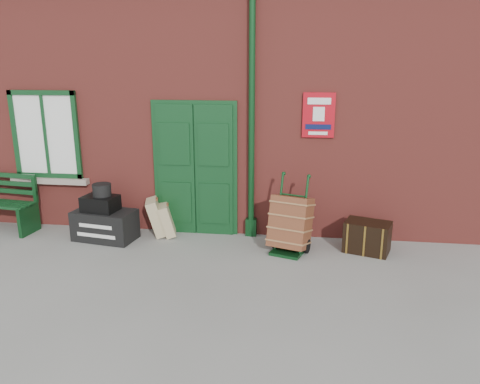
# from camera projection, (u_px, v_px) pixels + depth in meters

# --- Properties ---
(ground) EXTENTS (80.00, 80.00, 0.00)m
(ground) POSITION_uv_depth(u_px,v_px,m) (195.00, 269.00, 6.69)
(ground) COLOR gray
(ground) RESTS_ON ground
(station_building) EXTENTS (10.30, 4.30, 4.36)m
(station_building) POSITION_uv_depth(u_px,v_px,m) (231.00, 97.00, 9.43)
(station_building) COLOR maroon
(station_building) RESTS_ON ground
(houdini_trunk) EXTENTS (1.07, 0.70, 0.50)m
(houdini_trunk) POSITION_uv_depth(u_px,v_px,m) (105.00, 225.00, 7.75)
(houdini_trunk) COLOR black
(houdini_trunk) RESTS_ON ground
(strongbox) EXTENTS (0.60, 0.48, 0.25)m
(strongbox) POSITION_uv_depth(u_px,v_px,m) (100.00, 203.00, 7.65)
(strongbox) COLOR black
(strongbox) RESTS_ON houdini_trunk
(hatbox) EXTENTS (0.34, 0.34, 0.20)m
(hatbox) POSITION_uv_depth(u_px,v_px,m) (102.00, 190.00, 7.62)
(hatbox) COLOR black
(hatbox) RESTS_ON strongbox
(suitcase_back) EXTENTS (0.44, 0.52, 0.65)m
(suitcase_back) POSITION_uv_depth(u_px,v_px,m) (157.00, 217.00, 7.91)
(suitcase_back) COLOR tan
(suitcase_back) RESTS_ON ground
(suitcase_front) EXTENTS (0.39, 0.46, 0.55)m
(suitcase_front) POSITION_uv_depth(u_px,v_px,m) (167.00, 220.00, 7.90)
(suitcase_front) COLOR tan
(suitcase_front) RESTS_ON ground
(porter_trolley) EXTENTS (0.74, 0.77, 1.19)m
(porter_trolley) POSITION_uv_depth(u_px,v_px,m) (291.00, 223.00, 7.20)
(porter_trolley) COLOR #0D3516
(porter_trolley) RESTS_ON ground
(dark_trunk) EXTENTS (0.78, 0.63, 0.48)m
(dark_trunk) POSITION_uv_depth(u_px,v_px,m) (367.00, 237.00, 7.24)
(dark_trunk) COLOR black
(dark_trunk) RESTS_ON ground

